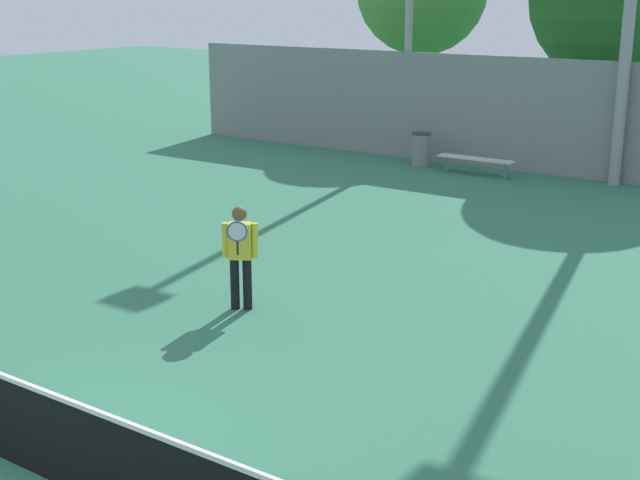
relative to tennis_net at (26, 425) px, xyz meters
name	(u,v)px	position (x,y,z in m)	size (l,w,h in m)	color
ground_plane	(30,470)	(0.00, 0.00, -0.51)	(100.00, 100.00, 0.00)	#337556
tennis_net	(26,425)	(0.00, 0.00, 0.00)	(10.30, 0.09, 1.00)	#99999E
tennis_player	(240,251)	(-1.28, 4.94, 0.42)	(0.53, 0.51, 1.63)	black
bench_courtside_near	(476,159)	(-2.79, 16.44, -0.09)	(2.11, 0.40, 0.45)	silver
trash_bin	(421,149)	(-4.57, 16.71, -0.04)	(0.54, 0.54, 0.93)	gray
back_fence	(598,121)	(0.00, 17.60, 1.01)	(26.23, 0.06, 3.04)	gray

